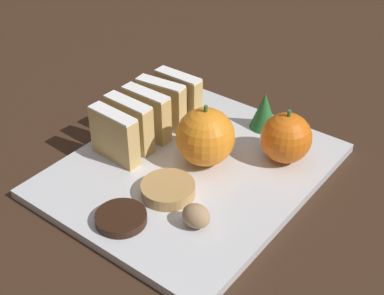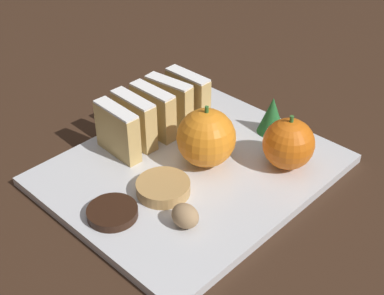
{
  "view_description": "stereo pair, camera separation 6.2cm",
  "coord_description": "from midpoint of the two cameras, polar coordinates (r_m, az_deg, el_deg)",
  "views": [
    {
      "loc": [
        0.34,
        -0.45,
        0.44
      ],
      "look_at": [
        0.0,
        0.0,
        0.04
      ],
      "focal_mm": 50.0,
      "sensor_mm": 36.0,
      "label": 1
    },
    {
      "loc": [
        0.39,
        -0.4,
        0.44
      ],
      "look_at": [
        0.0,
        0.0,
        0.04
      ],
      "focal_mm": 50.0,
      "sensor_mm": 36.0,
      "label": 2
    }
  ],
  "objects": [
    {
      "name": "orange_far",
      "position": [
        0.7,
        7.56,
        0.95
      ],
      "size": [
        0.07,
        0.07,
        0.08
      ],
      "color": "orange",
      "rests_on": "serving_platter"
    },
    {
      "name": "serving_platter",
      "position": [
        0.71,
        -2.51,
        -2.47
      ],
      "size": [
        0.3,
        0.36,
        0.01
      ],
      "color": "silver",
      "rests_on": "ground_plane"
    },
    {
      "name": "walnut",
      "position": [
        0.61,
        -2.5,
        -7.42
      ],
      "size": [
        0.03,
        0.03,
        0.03
      ],
      "color": "tan",
      "rests_on": "serving_platter"
    },
    {
      "name": "evergreen_sprig",
      "position": [
        0.77,
        5.43,
        3.86
      ],
      "size": [
        0.04,
        0.04,
        0.06
      ],
      "color": "#23662D",
      "rests_on": "serving_platter"
    },
    {
      "name": "chocolate_cookie",
      "position": [
        0.63,
        -10.26,
        -7.61
      ],
      "size": [
        0.06,
        0.06,
        0.01
      ],
      "color": "black",
      "rests_on": "serving_platter"
    },
    {
      "name": "stollen_slice_fifth",
      "position": [
        0.79,
        -3.72,
        5.45
      ],
      "size": [
        0.07,
        0.02,
        0.07
      ],
      "color": "tan",
      "rests_on": "serving_platter"
    },
    {
      "name": "stollen_slice_front",
      "position": [
        0.71,
        -10.76,
        1.16
      ],
      "size": [
        0.07,
        0.02,
        0.07
      ],
      "color": "tan",
      "rests_on": "serving_platter"
    },
    {
      "name": "orange_near",
      "position": [
        0.69,
        -1.13,
        1.06
      ],
      "size": [
        0.08,
        0.08,
        0.09
      ],
      "color": "orange",
      "rests_on": "serving_platter"
    },
    {
      "name": "stollen_slice_fourth",
      "position": [
        0.77,
        -5.63,
        4.59
      ],
      "size": [
        0.08,
        0.03,
        0.07
      ],
      "color": "tan",
      "rests_on": "serving_platter"
    },
    {
      "name": "gingerbread_cookie",
      "position": [
        0.66,
        -5.28,
        -4.56
      ],
      "size": [
        0.07,
        0.07,
        0.02
      ],
      "color": "tan",
      "rests_on": "serving_platter"
    },
    {
      "name": "ground_plane",
      "position": [
        0.71,
        -2.49,
        -2.85
      ],
      "size": [
        6.0,
        6.0,
        0.0
      ],
      "primitive_type": "plane",
      "color": "#382316"
    },
    {
      "name": "stollen_slice_second",
      "position": [
        0.73,
        -9.14,
        2.45
      ],
      "size": [
        0.07,
        0.02,
        0.07
      ],
      "color": "tan",
      "rests_on": "serving_platter"
    },
    {
      "name": "stollen_slice_third",
      "position": [
        0.75,
        -7.23,
        3.5
      ],
      "size": [
        0.07,
        0.02,
        0.07
      ],
      "color": "tan",
      "rests_on": "serving_platter"
    }
  ]
}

